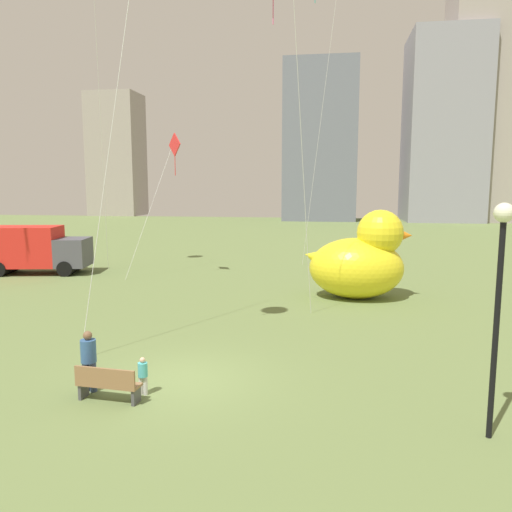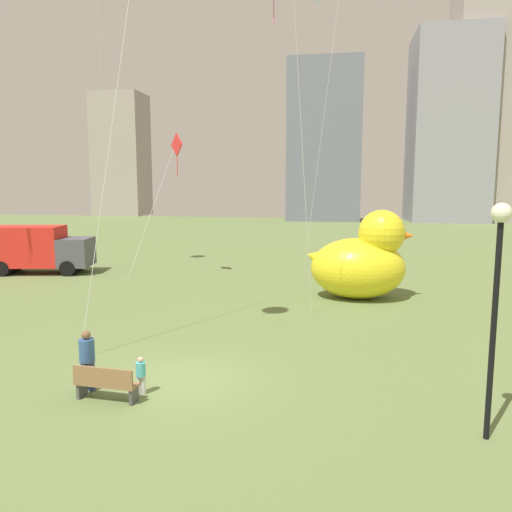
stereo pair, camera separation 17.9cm
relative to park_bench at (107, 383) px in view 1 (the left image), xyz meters
name	(u,v)px [view 1 (the left image)]	position (x,y,z in m)	size (l,w,h in m)	color
ground_plane	(182,380)	(1.38, 1.62, -0.47)	(140.00, 140.00, 0.00)	olive
park_bench	(107,383)	(0.00, 0.00, 0.00)	(1.63, 0.59, 0.90)	olive
person_adult	(89,358)	(-0.74, 0.54, 0.41)	(0.39, 0.39, 1.60)	#38476B
person_child	(143,374)	(0.70, 0.53, 0.07)	(0.24, 0.24, 0.98)	silver
giant_inflatable_duck	(360,261)	(6.70, 12.59, 1.30)	(5.03, 3.23, 4.17)	yellow
lamppost	(500,274)	(8.72, -0.44, 3.02)	(0.40, 0.40, 4.94)	black
box_truck	(33,250)	(-12.34, 16.39, 0.98)	(6.46, 3.38, 2.85)	red
city_skyline	(389,119)	(13.50, 68.59, 14.78)	(70.01, 15.65, 40.17)	#9E938C
kite_red	(173,150)	(-3.51, 16.43, 6.77)	(3.21, 3.82, 8.16)	silver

